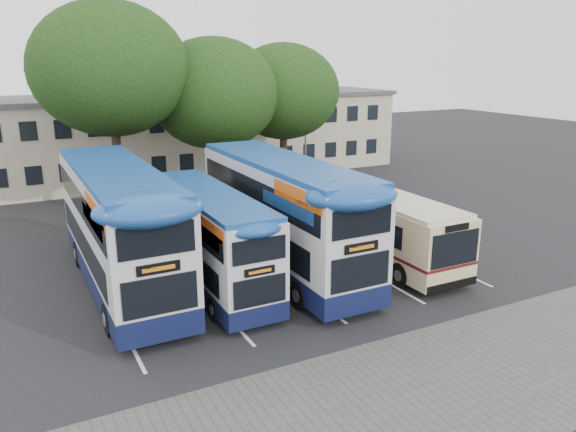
{
  "coord_description": "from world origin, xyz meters",
  "views": [
    {
      "loc": [
        -13.73,
        -15.31,
        8.98
      ],
      "look_at": [
        -3.2,
        5.0,
        2.44
      ],
      "focal_mm": 35.0,
      "sensor_mm": 36.0,
      "label": 1
    }
  ],
  "objects_px": {
    "bus_dd_mid": "(210,235)",
    "bus_dd_right": "(282,210)",
    "tree_mid": "(214,94)",
    "tree_right": "(283,92)",
    "bus_dd_left": "(119,223)",
    "lamp_post": "(306,113)",
    "bus_single": "(373,220)",
    "tree_left": "(110,69)"
  },
  "relations": [
    {
      "from": "bus_dd_mid",
      "to": "tree_mid",
      "type": "bearing_deg",
      "value": 68.47
    },
    {
      "from": "tree_right",
      "to": "tree_left",
      "type": "bearing_deg",
      "value": -174.09
    },
    {
      "from": "tree_right",
      "to": "bus_dd_right",
      "type": "xyz_separation_m",
      "value": [
        -6.81,
        -13.3,
        -4.04
      ]
    },
    {
      "from": "tree_mid",
      "to": "bus_dd_mid",
      "type": "xyz_separation_m",
      "value": [
        -5.06,
        -12.82,
        -4.61
      ]
    },
    {
      "from": "lamp_post",
      "to": "bus_dd_left",
      "type": "bearing_deg",
      "value": -139.55
    },
    {
      "from": "tree_left",
      "to": "tree_right",
      "type": "xyz_separation_m",
      "value": [
        11.22,
        1.16,
        -1.58
      ]
    },
    {
      "from": "tree_mid",
      "to": "bus_dd_left",
      "type": "height_order",
      "value": "tree_mid"
    },
    {
      "from": "tree_left",
      "to": "tree_mid",
      "type": "height_order",
      "value": "tree_left"
    },
    {
      "from": "tree_mid",
      "to": "tree_right",
      "type": "relative_size",
      "value": 1.03
    },
    {
      "from": "bus_dd_left",
      "to": "bus_dd_right",
      "type": "xyz_separation_m",
      "value": [
        6.55,
        -1.22,
        -0.02
      ]
    },
    {
      "from": "tree_left",
      "to": "tree_right",
      "type": "height_order",
      "value": "tree_left"
    },
    {
      "from": "tree_left",
      "to": "bus_dd_left",
      "type": "bearing_deg",
      "value": -101.08
    },
    {
      "from": "tree_right",
      "to": "bus_dd_right",
      "type": "relative_size",
      "value": 0.85
    },
    {
      "from": "bus_dd_right",
      "to": "bus_dd_left",
      "type": "bearing_deg",
      "value": 169.49
    },
    {
      "from": "bus_dd_mid",
      "to": "bus_dd_right",
      "type": "xyz_separation_m",
      "value": [
        3.35,
        0.26,
        0.52
      ]
    },
    {
      "from": "tree_mid",
      "to": "lamp_post",
      "type": "bearing_deg",
      "value": 16.25
    },
    {
      "from": "bus_dd_left",
      "to": "bus_dd_mid",
      "type": "height_order",
      "value": "bus_dd_left"
    },
    {
      "from": "tree_mid",
      "to": "bus_single",
      "type": "height_order",
      "value": "tree_mid"
    },
    {
      "from": "tree_left",
      "to": "bus_dd_left",
      "type": "distance_m",
      "value": 12.45
    },
    {
      "from": "tree_mid",
      "to": "bus_single",
      "type": "bearing_deg",
      "value": -77.77
    },
    {
      "from": "tree_right",
      "to": "tree_mid",
      "type": "bearing_deg",
      "value": -171.8
    },
    {
      "from": "bus_dd_left",
      "to": "tree_left",
      "type": "bearing_deg",
      "value": 78.92
    },
    {
      "from": "tree_right",
      "to": "bus_dd_left",
      "type": "xyz_separation_m",
      "value": [
        -13.36,
        -12.08,
        -4.02
      ]
    },
    {
      "from": "bus_dd_right",
      "to": "bus_single",
      "type": "relative_size",
      "value": 1.13
    },
    {
      "from": "bus_single",
      "to": "bus_dd_right",
      "type": "bearing_deg",
      "value": 175.58
    },
    {
      "from": "bus_dd_left",
      "to": "bus_dd_mid",
      "type": "bearing_deg",
      "value": -24.74
    },
    {
      "from": "lamp_post",
      "to": "bus_single",
      "type": "height_order",
      "value": "lamp_post"
    },
    {
      "from": "tree_right",
      "to": "bus_dd_left",
      "type": "relative_size",
      "value": 0.84
    },
    {
      "from": "tree_right",
      "to": "bus_dd_right",
      "type": "distance_m",
      "value": 15.47
    },
    {
      "from": "bus_dd_left",
      "to": "bus_dd_right",
      "type": "bearing_deg",
      "value": -10.51
    },
    {
      "from": "lamp_post",
      "to": "bus_dd_left",
      "type": "relative_size",
      "value": 0.77
    },
    {
      "from": "tree_mid",
      "to": "bus_dd_mid",
      "type": "bearing_deg",
      "value": -111.53
    },
    {
      "from": "lamp_post",
      "to": "tree_mid",
      "type": "distance_m",
      "value": 8.17
    },
    {
      "from": "bus_dd_mid",
      "to": "bus_single",
      "type": "relative_size",
      "value": 0.91
    },
    {
      "from": "tree_right",
      "to": "bus_dd_right",
      "type": "height_order",
      "value": "tree_right"
    },
    {
      "from": "lamp_post",
      "to": "bus_dd_right",
      "type": "relative_size",
      "value": 0.78
    },
    {
      "from": "tree_right",
      "to": "bus_single",
      "type": "xyz_separation_m",
      "value": [
        -2.31,
        -13.64,
        -4.96
      ]
    },
    {
      "from": "tree_right",
      "to": "bus_dd_right",
      "type": "bearing_deg",
      "value": -117.13
    },
    {
      "from": "bus_dd_left",
      "to": "bus_dd_right",
      "type": "distance_m",
      "value": 6.66
    },
    {
      "from": "bus_dd_mid",
      "to": "bus_dd_right",
      "type": "distance_m",
      "value": 3.4
    },
    {
      "from": "tree_right",
      "to": "bus_single",
      "type": "height_order",
      "value": "tree_right"
    },
    {
      "from": "bus_dd_left",
      "to": "tree_right",
      "type": "bearing_deg",
      "value": 42.12
    }
  ]
}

